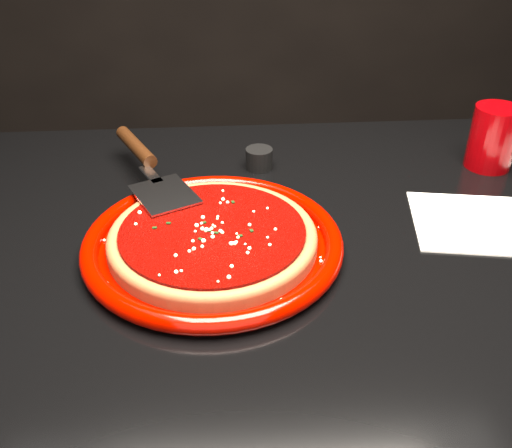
{
  "coord_description": "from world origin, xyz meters",
  "views": [
    {
      "loc": [
        -0.11,
        -0.65,
        1.2
      ],
      "look_at": [
        -0.07,
        0.01,
        0.77
      ],
      "focal_mm": 40.0,
      "sensor_mm": 36.0,
      "label": 1
    }
  ],
  "objects": [
    {
      "name": "pizza_crust",
      "position": [
        -0.13,
        -0.02,
        0.77
      ],
      "size": [
        0.36,
        0.36,
        0.01
      ],
      "primitive_type": "cylinder",
      "rotation": [
        0.0,
        0.0,
        -0.36
      ],
      "color": "brown",
      "rests_on": "plate"
    },
    {
      "name": "pizza_sauce",
      "position": [
        -0.13,
        -0.02,
        0.78
      ],
      "size": [
        0.32,
        0.32,
        0.01
      ],
      "primitive_type": "cylinder",
      "rotation": [
        0.0,
        0.0,
        -0.36
      ],
      "color": "#650300",
      "rests_on": "plate"
    },
    {
      "name": "basil_flecks",
      "position": [
        -0.13,
        -0.02,
        0.78
      ],
      "size": [
        0.22,
        0.22,
        0.0
      ],
      "primitive_type": null,
      "color": "black",
      "rests_on": "plate"
    },
    {
      "name": "pizza_crust_rim",
      "position": [
        -0.13,
        -0.02,
        0.77
      ],
      "size": [
        0.36,
        0.36,
        0.02
      ],
      "primitive_type": "torus",
      "rotation": [
        0.0,
        0.0,
        -0.36
      ],
      "color": "brown",
      "rests_on": "plate"
    },
    {
      "name": "parmesan_dusting",
      "position": [
        -0.13,
        -0.02,
        0.79
      ],
      "size": [
        0.24,
        0.24,
        0.01
      ],
      "primitive_type": null,
      "color": "#F9F2C2",
      "rests_on": "plate"
    },
    {
      "name": "napkin_a",
      "position": [
        0.24,
        0.02,
        0.75
      ],
      "size": [
        0.18,
        0.18,
        0.0
      ],
      "primitive_type": "cube",
      "rotation": [
        0.0,
        0.0,
        -0.17
      ],
      "color": "silver",
      "rests_on": "table"
    },
    {
      "name": "pizza_server",
      "position": [
        -0.22,
        0.15,
        0.79
      ],
      "size": [
        0.23,
        0.34,
        0.02
      ],
      "primitive_type": null,
      "rotation": [
        0.0,
        0.0,
        0.45
      ],
      "color": "silver",
      "rests_on": "plate"
    },
    {
      "name": "ramekin",
      "position": [
        -0.05,
        0.21,
        0.77
      ],
      "size": [
        0.06,
        0.06,
        0.04
      ],
      "primitive_type": "cylinder",
      "rotation": [
        0.0,
        0.0,
        0.42
      ],
      "color": "black",
      "rests_on": "table"
    },
    {
      "name": "cup",
      "position": [
        0.34,
        0.19,
        0.8
      ],
      "size": [
        0.1,
        0.1,
        0.11
      ],
      "primitive_type": "cylinder",
      "rotation": [
        0.0,
        0.0,
        0.33
      ],
      "color": "#8B0204",
      "rests_on": "table"
    },
    {
      "name": "table",
      "position": [
        0.0,
        0.0,
        0.38
      ],
      "size": [
        1.2,
        0.8,
        0.75
      ],
      "primitive_type": "cube",
      "color": "black",
      "rests_on": "floor"
    },
    {
      "name": "plate",
      "position": [
        -0.13,
        -0.02,
        0.76
      ],
      "size": [
        0.45,
        0.45,
        0.03
      ],
      "primitive_type": "cylinder",
      "rotation": [
        0.0,
        0.0,
        -0.36
      ],
      "color": "#7B0400",
      "rests_on": "table"
    }
  ]
}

